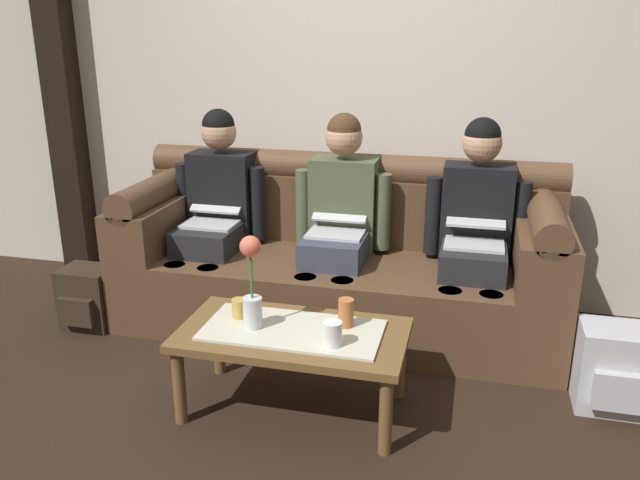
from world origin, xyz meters
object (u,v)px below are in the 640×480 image
at_px(coffee_table, 293,341).
at_px(cup_near_left, 346,313).
at_px(cup_far_center, 239,308).
at_px(person_left, 216,206).
at_px(backpack_left, 89,298).
at_px(couch, 339,262).
at_px(person_right, 476,224).
at_px(flower_vase, 252,284).
at_px(backpack_right, 618,370).
at_px(person_middle, 340,215).
at_px(cup_near_right, 332,334).

xyz_separation_m(coffee_table, cup_near_left, (0.22, 0.09, 0.12)).
bearing_deg(cup_far_center, person_left, 118.13).
xyz_separation_m(coffee_table, backpack_left, (-1.40, 0.54, -0.17)).
bearing_deg(couch, person_right, -0.37).
bearing_deg(person_right, cup_near_left, -121.21).
xyz_separation_m(flower_vase, backpack_right, (1.61, 0.39, -0.42)).
height_order(couch, person_middle, person_middle).
relative_size(cup_near_left, cup_far_center, 1.47).
height_order(person_right, backpack_left, person_right).
bearing_deg(backpack_right, person_right, 138.70).
height_order(coffee_table, flower_vase, flower_vase).
relative_size(coffee_table, backpack_left, 2.84).
height_order(cup_near_left, cup_far_center, cup_near_left).
distance_m(person_middle, coffee_table, 1.01).
relative_size(person_middle, cup_near_left, 9.50).
bearing_deg(backpack_left, cup_near_left, -15.58).
bearing_deg(coffee_table, person_middle, 90.00).
height_order(person_middle, flower_vase, person_middle).
relative_size(flower_vase, cup_near_left, 3.31).
distance_m(couch, coffee_table, 0.97).
bearing_deg(backpack_left, cup_near_right, -21.86).
relative_size(flower_vase, cup_far_center, 4.86).
bearing_deg(person_left, cup_near_left, -41.92).
xyz_separation_m(person_left, person_right, (1.51, -0.00, 0.00)).
height_order(cup_near_left, backpack_left, cup_near_left).
relative_size(couch, cup_far_center, 28.40).
xyz_separation_m(cup_near_left, cup_near_right, (-0.02, -0.19, -0.01)).
bearing_deg(flower_vase, cup_near_right, -12.01).
height_order(coffee_table, backpack_right, coffee_table).
bearing_deg(backpack_right, flower_vase, -166.27).
bearing_deg(cup_near_left, person_middle, 104.26).
xyz_separation_m(cup_near_left, backpack_right, (1.21, 0.28, -0.27)).
bearing_deg(cup_near_left, backpack_left, 164.42).
distance_m(couch, backpack_left, 1.48).
height_order(cup_near_right, backpack_left, cup_near_right).
bearing_deg(person_middle, person_right, -0.02).
bearing_deg(person_left, backpack_left, -146.57).
distance_m(person_left, cup_near_right, 1.45).
distance_m(couch, cup_near_right, 1.10).
distance_m(backpack_right, backpack_left, 2.83).
bearing_deg(cup_near_left, backpack_right, 13.14).
bearing_deg(couch, person_left, -179.66).
distance_m(flower_vase, backpack_right, 1.71).
relative_size(coffee_table, backpack_right, 2.56).
bearing_deg(person_left, cup_near_right, -48.08).
height_order(person_middle, backpack_left, person_middle).
xyz_separation_m(coffee_table, backpack_right, (1.43, 0.37, -0.15)).
distance_m(person_left, backpack_left, 0.91).
distance_m(coffee_table, backpack_right, 1.49).
relative_size(couch, person_middle, 2.03).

